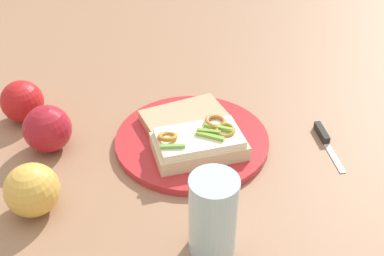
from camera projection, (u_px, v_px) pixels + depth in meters
name	position (u px, v px, depth m)	size (l,w,h in m)	color
ground_plane	(192.00, 143.00, 0.83)	(2.00, 2.00, 0.00)	#986F52
plate	(192.00, 140.00, 0.83)	(0.27, 0.27, 0.01)	#B92A2F
sandwich	(200.00, 143.00, 0.78)	(0.17, 0.17, 0.05)	beige
bread_slice_side	(185.00, 119.00, 0.85)	(0.15, 0.10, 0.02)	tan
apple_0	(22.00, 101.00, 0.87)	(0.08, 0.08, 0.08)	red
apple_1	(47.00, 129.00, 0.80)	(0.08, 0.08, 0.08)	#A61A27
apple_2	(32.00, 190.00, 0.68)	(0.08, 0.08, 0.08)	gold
drinking_glass	(213.00, 215.00, 0.61)	(0.07, 0.07, 0.12)	silver
knife	(325.00, 139.00, 0.84)	(0.09, 0.11, 0.01)	silver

